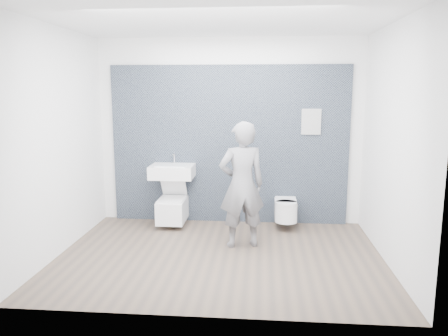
# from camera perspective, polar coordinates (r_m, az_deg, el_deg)

# --- Properties ---
(ground) EXTENTS (4.00, 4.00, 0.00)m
(ground) POSITION_cam_1_polar(r_m,az_deg,el_deg) (5.54, -0.55, -11.35)
(ground) COLOR brown
(ground) RESTS_ON ground
(room_shell) EXTENTS (4.00, 4.00, 4.00)m
(room_shell) POSITION_cam_1_polar(r_m,az_deg,el_deg) (5.16, -0.59, 6.93)
(room_shell) COLOR silver
(room_shell) RESTS_ON ground
(tile_wall) EXTENTS (3.60, 0.06, 2.40)m
(tile_wall) POSITION_cam_1_polar(r_m,az_deg,el_deg) (6.92, 0.64, -6.90)
(tile_wall) COLOR black
(tile_wall) RESTS_ON ground
(washbasin) EXTENTS (0.64, 0.48, 0.48)m
(washbasin) POSITION_cam_1_polar(r_m,az_deg,el_deg) (6.57, -6.78, -0.41)
(washbasin) COLOR white
(washbasin) RESTS_ON ground
(toilet_square) EXTENTS (0.40, 0.58, 0.71)m
(toilet_square) POSITION_cam_1_polar(r_m,az_deg,el_deg) (6.66, -6.76, -5.28)
(toilet_square) COLOR white
(toilet_square) RESTS_ON ground
(toilet_rounded) EXTENTS (0.32, 0.55, 0.30)m
(toilet_rounded) POSITION_cam_1_polar(r_m,az_deg,el_deg) (6.54, 8.07, -5.44)
(toilet_rounded) COLOR white
(toilet_rounded) RESTS_ON ground
(info_placard) EXTENTS (0.28, 0.03, 0.38)m
(info_placard) POSITION_cam_1_polar(r_m,az_deg,el_deg) (6.90, 10.86, -7.15)
(info_placard) COLOR silver
(info_placard) RESTS_ON ground
(visitor) EXTENTS (0.69, 0.54, 1.64)m
(visitor) POSITION_cam_1_polar(r_m,az_deg,el_deg) (5.63, 2.35, -2.23)
(visitor) COLOR slate
(visitor) RESTS_ON ground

